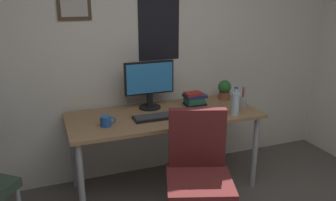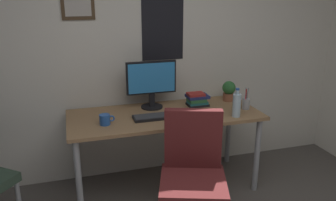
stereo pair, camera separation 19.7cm
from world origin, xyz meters
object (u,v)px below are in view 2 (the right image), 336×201
at_px(keyboard, 158,116).
at_px(water_bottle, 237,105).
at_px(office_chair, 193,170).
at_px(coffee_mug_near, 105,120).
at_px(monitor, 151,82).
at_px(potted_plant, 229,90).
at_px(pen_cup, 246,103).
at_px(book_stack_left, 197,99).
at_px(computer_mouse, 192,113).

distance_m(keyboard, water_bottle, 0.68).
bearing_deg(keyboard, office_chair, -80.54).
height_order(office_chair, coffee_mug_near, office_chair).
relative_size(water_bottle, coffee_mug_near, 2.03).
height_order(monitor, potted_plant, monitor).
bearing_deg(keyboard, monitor, 87.36).
bearing_deg(pen_cup, water_bottle, -138.44).
distance_m(monitor, keyboard, 0.36).
xyz_separation_m(water_bottle, book_stack_left, (-0.22, 0.37, -0.04)).
bearing_deg(office_chair, book_stack_left, 67.40).
bearing_deg(computer_mouse, keyboard, 177.81).
relative_size(office_chair, book_stack_left, 4.74).
xyz_separation_m(pen_cup, book_stack_left, (-0.40, 0.21, 0.01)).
bearing_deg(office_chair, computer_mouse, 70.84).
relative_size(potted_plant, pen_cup, 0.98).
bearing_deg(potted_plant, water_bottle, -107.85).
relative_size(keyboard, water_bottle, 1.70).
xyz_separation_m(office_chair, monitor, (-0.09, 0.87, 0.44)).
xyz_separation_m(computer_mouse, pen_cup, (0.53, 0.01, 0.04)).
distance_m(keyboard, computer_mouse, 0.30).
height_order(office_chair, computer_mouse, office_chair).
xyz_separation_m(water_bottle, coffee_mug_near, (-1.10, 0.13, -0.06)).
relative_size(office_chair, keyboard, 2.21).
height_order(water_bottle, book_stack_left, water_bottle).
height_order(potted_plant, pen_cup, pen_cup).
bearing_deg(water_bottle, pen_cup, 41.56).
distance_m(water_bottle, book_stack_left, 0.43).
xyz_separation_m(office_chair, pen_cup, (0.73, 0.59, 0.26)).
distance_m(monitor, book_stack_left, 0.46).
height_order(office_chair, monitor, monitor).
xyz_separation_m(monitor, water_bottle, (0.64, -0.44, -0.13)).
xyz_separation_m(office_chair, potted_plant, (0.69, 0.87, 0.31)).
height_order(computer_mouse, potted_plant, potted_plant).
relative_size(coffee_mug_near, book_stack_left, 0.62).
bearing_deg(book_stack_left, office_chair, -112.60).
height_order(keyboard, computer_mouse, computer_mouse).
distance_m(keyboard, book_stack_left, 0.48).
relative_size(office_chair, coffee_mug_near, 7.65).
bearing_deg(water_bottle, monitor, 145.20).
bearing_deg(book_stack_left, potted_plant, 10.56).
xyz_separation_m(monitor, pen_cup, (0.81, -0.28, -0.19)).
distance_m(computer_mouse, book_stack_left, 0.26).
relative_size(monitor, coffee_mug_near, 3.71).
relative_size(potted_plant, book_stack_left, 0.97).
height_order(office_chair, book_stack_left, office_chair).
xyz_separation_m(potted_plant, book_stack_left, (-0.36, -0.07, -0.04)).
xyz_separation_m(office_chair, computer_mouse, (0.20, 0.58, 0.22)).
height_order(office_chair, water_bottle, water_bottle).
bearing_deg(potted_plant, pen_cup, -82.42).
relative_size(computer_mouse, water_bottle, 0.44).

